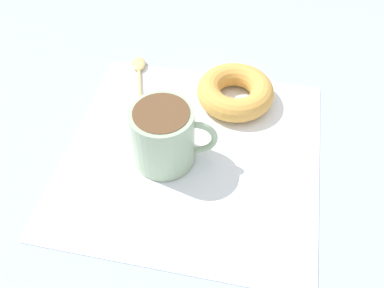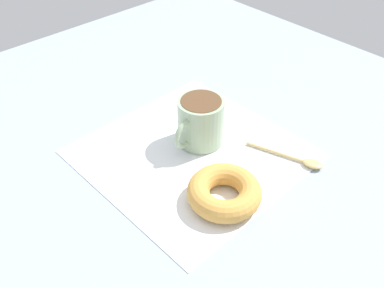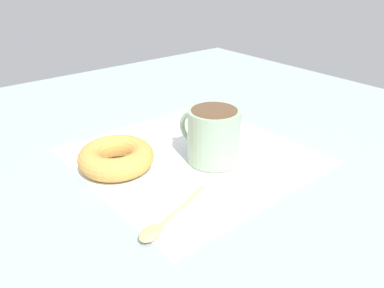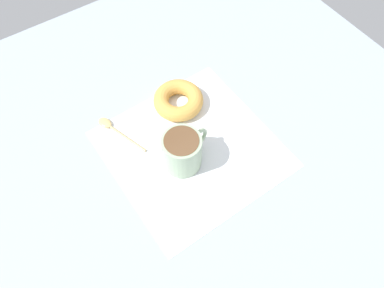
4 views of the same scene
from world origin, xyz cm
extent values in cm
cube|color=#99A8B7|center=(0.00, 0.00, -1.00)|extent=(120.00, 120.00, 2.00)
cube|color=white|center=(-1.55, -0.75, 0.15)|extent=(36.20, 36.20, 0.30)
cylinder|color=#9EB793|center=(0.03, -4.38, 4.70)|extent=(8.52, 8.52, 8.81)
cylinder|color=brown|center=(0.03, -4.38, 8.91)|extent=(7.32, 7.32, 0.60)
torus|color=#9EB793|center=(-0.74, 0.31, 4.70)|extent=(1.83, 5.90, 5.83)
torus|color=gold|center=(-13.64, 3.47, 2.13)|extent=(12.00, 12.00, 3.67)
ellipsoid|color=#D8B772|center=(-18.61, -13.90, 0.75)|extent=(4.18, 3.43, 0.90)
cylinder|color=#D8B772|center=(-12.14, -11.70, 0.58)|extent=(10.95, 4.20, 0.56)
camera|label=1|loc=(36.19, 7.63, 47.16)|focal=40.00mm
camera|label=2|loc=(-44.65, 39.26, 51.62)|focal=40.00mm
camera|label=3|loc=(-37.08, -44.59, 30.55)|focal=35.00mm
camera|label=4|loc=(34.01, -24.74, 73.27)|focal=35.00mm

